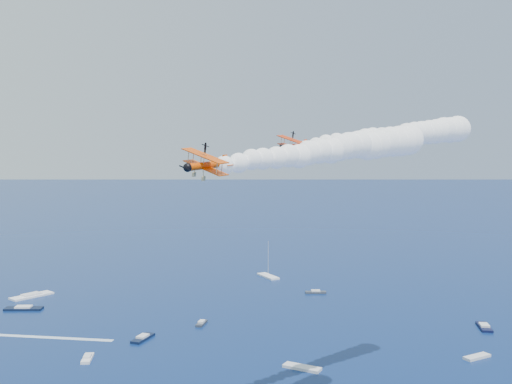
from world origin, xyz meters
TOP-DOWN VIEW (x-y plane):
  - biplane_lead at (12.12, 27.05)m, footprint 6.85×8.26m
  - biplane_trail at (-14.44, 15.87)m, footprint 8.54×10.00m
  - smoke_trail_lead at (38.51, 26.44)m, footprint 52.96×8.33m
  - smoke_trail_trail at (11.89, 17.75)m, footprint 53.23×13.09m
  - spectator_boats at (-4.25, 119.40)m, footprint 236.54×182.06m

SIDE VIEW (x-z plane):
  - spectator_boats at x=-4.25m, z-range 0.00..0.70m
  - biplane_trail at x=-14.44m, z-range 49.22..56.71m
  - smoke_trail_trail at x=11.89m, z-range 49.96..59.93m
  - biplane_lead at x=12.12m, z-range 52.37..58.77m
  - smoke_trail_lead at x=38.51m, z-range 52.56..62.54m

